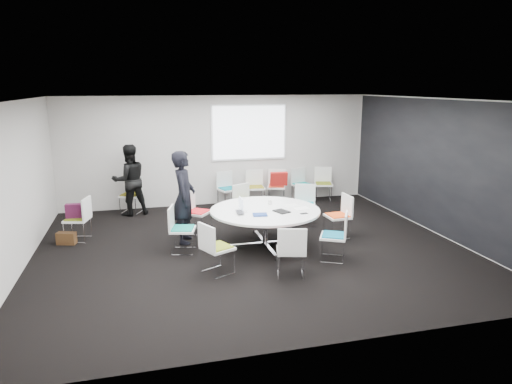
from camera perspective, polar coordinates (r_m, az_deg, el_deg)
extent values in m
cube|color=black|center=(8.85, -0.62, -7.09)|extent=(8.00, 7.00, 0.04)
cube|color=white|center=(8.30, -0.67, 11.61)|extent=(8.00, 7.00, 0.04)
cube|color=#BDB8B2|center=(11.87, -4.69, 5.18)|extent=(8.00, 0.04, 2.80)
cube|color=#BDB8B2|center=(5.22, 8.58, -5.43)|extent=(8.00, 0.04, 2.80)
cube|color=#BDB8B2|center=(8.49, -28.04, 0.41)|extent=(0.04, 7.00, 2.80)
cube|color=#BDB8B2|center=(10.18, 21.96, 2.91)|extent=(0.04, 7.00, 2.80)
cube|color=black|center=(10.16, 21.82, 2.91)|extent=(0.01, 6.94, 2.74)
cube|color=silver|center=(8.96, 1.12, -6.44)|extent=(0.90, 0.90, 0.08)
cylinder|color=silver|center=(8.85, 1.13, -4.46)|extent=(0.10, 0.10, 0.65)
cylinder|color=white|center=(8.75, 1.14, -2.31)|extent=(2.11, 2.11, 0.04)
cube|color=white|center=(11.91, -0.85, 7.44)|extent=(1.90, 0.03, 1.35)
cube|color=silver|center=(9.52, 10.10, -4.36)|extent=(0.44, 0.44, 0.42)
cube|color=white|center=(9.45, 10.15, -3.04)|extent=(0.46, 0.48, 0.04)
cube|color=#D74412|center=(9.44, 10.16, -2.86)|extent=(0.40, 0.42, 0.03)
cube|color=white|center=(9.49, 11.33, -1.58)|extent=(0.06, 0.46, 0.42)
cube|color=silver|center=(10.28, 6.07, -2.90)|extent=(0.54, 0.54, 0.42)
cube|color=white|center=(10.22, 6.10, -1.66)|extent=(0.59, 0.58, 0.04)
cube|color=#097F87|center=(10.21, 6.10, -1.50)|extent=(0.51, 0.50, 0.03)
cube|color=white|center=(10.37, 6.15, -0.13)|extent=(0.44, 0.20, 0.42)
cube|color=silver|center=(10.27, -1.20, -2.85)|extent=(0.55, 0.55, 0.42)
cube|color=white|center=(10.20, -1.21, -1.61)|extent=(0.60, 0.59, 0.04)
cube|color=olive|center=(10.20, -1.21, -1.45)|extent=(0.52, 0.51, 0.03)
cube|color=white|center=(10.31, -1.92, -0.14)|extent=(0.44, 0.22, 0.42)
cube|color=silver|center=(9.72, -7.21, -3.89)|extent=(0.59, 0.59, 0.42)
cube|color=white|center=(9.66, -7.25, -2.58)|extent=(0.63, 0.63, 0.04)
cube|color=red|center=(9.65, -7.25, -2.41)|extent=(0.54, 0.55, 0.03)
cube|color=white|center=(9.70, -8.36, -1.14)|extent=(0.31, 0.39, 0.42)
cube|color=silver|center=(8.66, -9.07, -6.12)|extent=(0.51, 0.51, 0.42)
cube|color=white|center=(8.59, -9.12, -4.67)|extent=(0.54, 0.55, 0.04)
cube|color=#0A7B6D|center=(8.58, -9.13, -4.48)|extent=(0.47, 0.48, 0.03)
cube|color=white|center=(8.56, -10.57, -3.18)|extent=(0.15, 0.45, 0.42)
cube|color=silver|center=(7.66, -4.79, -8.61)|extent=(0.56, 0.56, 0.42)
cube|color=white|center=(7.58, -4.83, -7.00)|extent=(0.60, 0.61, 0.04)
cube|color=olive|center=(7.57, -4.83, -6.78)|extent=(0.52, 0.53, 0.03)
cube|color=white|center=(7.39, -6.20, -5.67)|extent=(0.23, 0.43, 0.42)
cube|color=silver|center=(7.54, 4.38, -8.97)|extent=(0.52, 0.52, 0.42)
cube|color=white|center=(7.46, 4.41, -7.34)|extent=(0.56, 0.55, 0.04)
cube|color=red|center=(7.45, 4.41, -7.12)|extent=(0.49, 0.47, 0.03)
cube|color=white|center=(7.18, 4.54, -6.21)|extent=(0.45, 0.16, 0.42)
cube|color=silver|center=(8.30, 9.58, -7.00)|extent=(0.57, 0.57, 0.42)
cube|color=white|center=(8.23, 9.64, -5.49)|extent=(0.60, 0.61, 0.04)
cube|color=#0A5C78|center=(8.22, 9.65, -5.30)|extent=(0.52, 0.53, 0.03)
cube|color=white|center=(8.15, 11.18, -4.05)|extent=(0.25, 0.42, 0.42)
cube|color=silver|center=(11.76, -3.47, -0.77)|extent=(0.53, 0.53, 0.42)
cube|color=white|center=(11.71, -3.49, 0.32)|extent=(0.57, 0.56, 0.04)
cube|color=#086A79|center=(11.70, -3.49, 0.46)|extent=(0.49, 0.48, 0.03)
cube|color=white|center=(11.84, -3.98, 1.60)|extent=(0.45, 0.17, 0.42)
cube|color=silver|center=(11.92, -0.07, -0.57)|extent=(0.46, 0.46, 0.42)
cube|color=white|center=(11.86, -0.07, 0.51)|extent=(0.50, 0.48, 0.04)
cube|color=olive|center=(11.86, -0.07, 0.65)|extent=(0.44, 0.42, 0.03)
cube|color=white|center=(12.02, -0.22, 1.80)|extent=(0.46, 0.08, 0.42)
cube|color=silver|center=(12.04, 2.55, -0.43)|extent=(0.53, 0.53, 0.42)
cube|color=white|center=(11.99, 2.56, 0.63)|extent=(0.58, 0.57, 0.04)
cube|color=red|center=(11.98, 2.57, 0.77)|extent=(0.50, 0.49, 0.03)
cube|color=white|center=(12.15, 2.62, 1.91)|extent=(0.45, 0.18, 0.42)
cube|color=silver|center=(12.29, 5.81, -0.21)|extent=(0.52, 0.52, 0.42)
cube|color=white|center=(12.24, 5.83, 0.84)|extent=(0.56, 0.55, 0.04)
cube|color=#088784|center=(12.23, 5.83, 0.98)|extent=(0.49, 0.47, 0.03)
cube|color=white|center=(12.36, 5.29, 2.06)|extent=(0.45, 0.16, 0.42)
cube|color=silver|center=(12.48, 8.39, -0.08)|extent=(0.52, 0.52, 0.42)
cube|color=white|center=(12.42, 8.43, 0.95)|extent=(0.57, 0.56, 0.04)
cube|color=olive|center=(12.42, 8.43, 1.09)|extent=(0.49, 0.48, 0.03)
cube|color=white|center=(12.58, 8.37, 2.18)|extent=(0.45, 0.17, 0.42)
cube|color=silver|center=(9.85, -21.34, -4.49)|extent=(0.51, 0.51, 0.42)
cube|color=white|center=(9.79, -21.45, -3.20)|extent=(0.54, 0.55, 0.04)
cube|color=olive|center=(9.78, -21.47, -3.04)|extent=(0.47, 0.48, 0.03)
cube|color=white|center=(9.65, -20.41, -1.92)|extent=(0.15, 0.45, 0.42)
cube|color=silver|center=(11.53, -15.32, -1.52)|extent=(0.55, 0.55, 0.42)
cube|color=white|center=(11.48, -15.39, -0.41)|extent=(0.60, 0.59, 0.04)
cube|color=#706615|center=(11.47, -15.40, -0.26)|extent=(0.52, 0.51, 0.03)
cube|color=white|center=(11.61, -15.03, 0.93)|extent=(0.43, 0.22, 0.42)
imported|color=black|center=(9.03, -8.99, -0.64)|extent=(0.57, 0.74, 1.83)
imported|color=black|center=(11.24, -15.53, 1.45)|extent=(0.98, 0.85, 1.70)
imported|color=#333338|center=(8.50, -1.71, -2.56)|extent=(0.24, 0.35, 0.03)
cube|color=silver|center=(8.66, -1.89, -1.46)|extent=(0.02, 0.30, 0.22)
cube|color=black|center=(8.59, 3.22, -2.43)|extent=(0.31, 0.36, 0.02)
cube|color=navy|center=(8.35, 0.51, -2.85)|extent=(0.29, 0.24, 0.03)
cube|color=silver|center=(9.04, 4.39, -1.69)|extent=(0.34, 0.28, 0.00)
cube|color=white|center=(8.85, 5.71, -2.04)|extent=(0.33, 0.25, 0.00)
cylinder|color=white|center=(9.10, 1.73, -1.27)|extent=(0.08, 0.08, 0.09)
cube|color=black|center=(8.50, 6.01, -2.68)|extent=(0.15, 0.09, 0.01)
cube|color=#44122E|center=(9.74, -21.54, -2.19)|extent=(0.41, 0.16, 0.28)
cube|color=#452B16|center=(9.74, -22.62, -5.36)|extent=(0.39, 0.26, 0.24)
cube|color=#AF1915|center=(11.74, 2.87, 1.66)|extent=(0.45, 0.20, 0.36)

